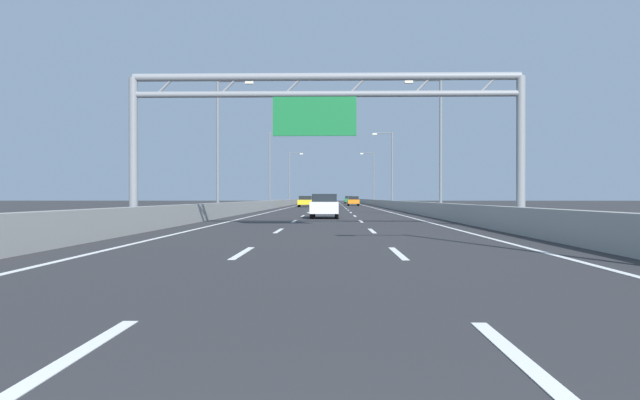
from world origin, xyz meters
The scene contains 54 objects.
ground_plane centered at (0.00, 100.00, 0.00)m, with size 260.00×260.00×0.00m, color #2D2D30.
lane_dash_left_0 centered at (-1.80, 3.50, 0.01)m, with size 0.16×3.00×0.01m, color white.
lane_dash_left_1 centered at (-1.80, 12.50, 0.01)m, with size 0.16×3.00×0.01m, color white.
lane_dash_left_2 centered at (-1.80, 21.50, 0.01)m, with size 0.16×3.00×0.01m, color white.
lane_dash_left_3 centered at (-1.80, 30.50, 0.01)m, with size 0.16×3.00×0.01m, color white.
lane_dash_left_4 centered at (-1.80, 39.50, 0.01)m, with size 0.16×3.00×0.01m, color white.
lane_dash_left_5 centered at (-1.80, 48.50, 0.01)m, with size 0.16×3.00×0.01m, color white.
lane_dash_left_6 centered at (-1.80, 57.50, 0.01)m, with size 0.16×3.00×0.01m, color white.
lane_dash_left_7 centered at (-1.80, 66.50, 0.01)m, with size 0.16×3.00×0.01m, color white.
lane_dash_left_8 centered at (-1.80, 75.50, 0.01)m, with size 0.16×3.00×0.01m, color white.
lane_dash_left_9 centered at (-1.80, 84.50, 0.01)m, with size 0.16×3.00×0.01m, color white.
lane_dash_left_10 centered at (-1.80, 93.50, 0.01)m, with size 0.16×3.00×0.01m, color white.
lane_dash_left_11 centered at (-1.80, 102.50, 0.01)m, with size 0.16×3.00×0.01m, color white.
lane_dash_left_12 centered at (-1.80, 111.50, 0.01)m, with size 0.16×3.00×0.01m, color white.
lane_dash_left_13 centered at (-1.80, 120.50, 0.01)m, with size 0.16×3.00×0.01m, color white.
lane_dash_left_14 centered at (-1.80, 129.50, 0.01)m, with size 0.16×3.00×0.01m, color white.
lane_dash_left_15 centered at (-1.80, 138.50, 0.01)m, with size 0.16×3.00×0.01m, color white.
lane_dash_left_16 centered at (-1.80, 147.50, 0.01)m, with size 0.16×3.00×0.01m, color white.
lane_dash_left_17 centered at (-1.80, 156.50, 0.01)m, with size 0.16×3.00×0.01m, color white.
lane_dash_right_0 centered at (1.80, 3.50, 0.01)m, with size 0.16×3.00×0.01m, color white.
lane_dash_right_1 centered at (1.80, 12.50, 0.01)m, with size 0.16×3.00×0.01m, color white.
lane_dash_right_2 centered at (1.80, 21.50, 0.01)m, with size 0.16×3.00×0.01m, color white.
lane_dash_right_3 centered at (1.80, 30.50, 0.01)m, with size 0.16×3.00×0.01m, color white.
lane_dash_right_4 centered at (1.80, 39.50, 0.01)m, with size 0.16×3.00×0.01m, color white.
lane_dash_right_5 centered at (1.80, 48.50, 0.01)m, with size 0.16×3.00×0.01m, color white.
lane_dash_right_6 centered at (1.80, 57.50, 0.01)m, with size 0.16×3.00×0.01m, color white.
lane_dash_right_7 centered at (1.80, 66.50, 0.01)m, with size 0.16×3.00×0.01m, color white.
lane_dash_right_8 centered at (1.80, 75.50, 0.01)m, with size 0.16×3.00×0.01m, color white.
lane_dash_right_9 centered at (1.80, 84.50, 0.01)m, with size 0.16×3.00×0.01m, color white.
lane_dash_right_10 centered at (1.80, 93.50, 0.01)m, with size 0.16×3.00×0.01m, color white.
lane_dash_right_11 centered at (1.80, 102.50, 0.01)m, with size 0.16×3.00×0.01m, color white.
lane_dash_right_12 centered at (1.80, 111.50, 0.01)m, with size 0.16×3.00×0.01m, color white.
lane_dash_right_13 centered at (1.80, 120.50, 0.01)m, with size 0.16×3.00×0.01m, color white.
lane_dash_right_14 centered at (1.80, 129.50, 0.01)m, with size 0.16×3.00×0.01m, color white.
lane_dash_right_15 centered at (1.80, 138.50, 0.01)m, with size 0.16×3.00×0.01m, color white.
lane_dash_right_16 centered at (1.80, 147.50, 0.01)m, with size 0.16×3.00×0.01m, color white.
lane_dash_right_17 centered at (1.80, 156.50, 0.01)m, with size 0.16×3.00×0.01m, color white.
edge_line_left centered at (-5.25, 88.00, 0.01)m, with size 0.16×176.00×0.01m, color white.
edge_line_right centered at (5.25, 88.00, 0.01)m, with size 0.16×176.00×0.01m, color white.
barrier_left centered at (-6.90, 110.00, 0.47)m, with size 0.45×220.00×0.95m.
barrier_right centered at (6.90, 110.00, 0.47)m, with size 0.45×220.00×0.95m.
sign_gantry centered at (-0.06, 22.74, 4.84)m, with size 16.13×0.36×6.36m.
streetlamp_left_mid centered at (-7.47, 39.31, 5.40)m, with size 2.58×0.28×9.50m.
streetlamp_right_mid centered at (7.47, 39.31, 5.40)m, with size 2.58×0.28×9.50m.
streetlamp_left_far centered at (-7.47, 72.50, 5.40)m, with size 2.58×0.28×9.50m.
streetlamp_right_far centered at (7.47, 72.50, 5.40)m, with size 2.58×0.28×9.50m.
streetlamp_left_distant centered at (-7.47, 105.69, 5.40)m, with size 2.58×0.28×9.50m.
streetlamp_right_distant centered at (7.47, 105.69, 5.40)m, with size 2.58×0.28×9.50m.
white_car centered at (-0.23, 35.31, 0.77)m, with size 1.71×4.24×1.51m.
red_car centered at (-3.63, 97.49, 0.77)m, with size 1.74×4.68×1.51m.
black_car centered at (-3.78, 112.91, 0.78)m, with size 1.76×4.52×1.51m.
orange_car centered at (3.42, 89.51, 0.75)m, with size 1.75×4.17×1.46m.
yellow_car centered at (-3.44, 77.31, 0.75)m, with size 1.88×4.10×1.49m.
green_car centered at (3.61, 124.19, 0.79)m, with size 1.73×4.46×1.58m.
Camera 1 is at (0.31, -1.03, 1.30)m, focal length 32.83 mm.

